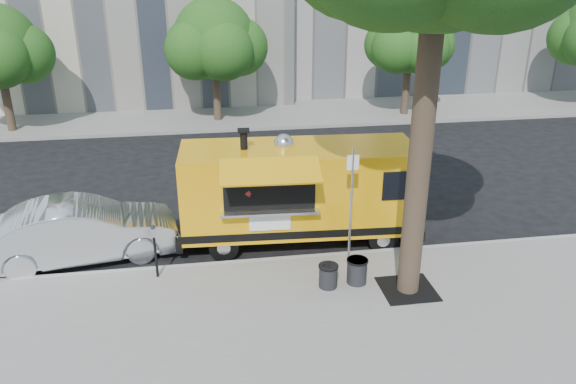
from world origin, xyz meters
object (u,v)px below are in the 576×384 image
Objects in this scene: far_tree_b at (214,39)px; trash_bin_left at (357,270)px; far_tree_c at (410,38)px; sedan at (82,231)px; sign_post at (351,201)px; trash_bin_right at (328,275)px; food_truck at (298,190)px; parking_meter at (155,245)px.

far_tree_b reaches higher than trash_bin_left.
far_tree_c is 1.11× the size of sedan.
far_tree_c is at bearing 65.19° from sign_post.
sign_post is 1.79m from trash_bin_right.
food_truck is at bearing 118.21° from sign_post.
trash_bin_right is at bearing -174.39° from trash_bin_left.
trash_bin_right is at bearing -115.78° from far_tree_c.
sign_post is at bearing -2.52° from parking_meter.
parking_meter is at bearing -136.97° from sedan.
trash_bin_left is (0.94, -2.55, -1.00)m from food_truck.
parking_meter is 2.25× the size of trash_bin_left.
trash_bin_right is at bearing -83.01° from far_tree_b.
sign_post is 0.64× the size of sedan.
sign_post is at bearing -113.64° from sedan.
far_tree_b is at bearing -26.32° from sedan.
trash_bin_left is at bearing -120.02° from sedan.
food_truck is (-0.95, 1.77, -0.38)m from sign_post.
far_tree_b reaches higher than parking_meter.
food_truck is at bearing -98.00° from sedan.
far_tree_c is 0.81× the size of food_truck.
sign_post is at bearing -58.71° from food_truck.
trash_bin_right is at bearing -15.28° from parking_meter.
sign_post is 2.25× the size of parking_meter.
sedan is (-3.88, -12.60, -3.06)m from far_tree_b.
sedan is 8.60× the size of trash_bin_right.
parking_meter is at bearing -98.10° from far_tree_b.
far_tree_c is 17.82m from parking_meter.
far_tree_b is 1.06× the size of far_tree_c.
parking_meter is 4.67m from trash_bin_left.
sign_post is 4.64m from parking_meter.
food_truck is (-7.40, -12.18, -2.25)m from far_tree_c.
food_truck is 1.38× the size of sedan.
far_tree_b is at bearing 100.39° from food_truck.
trash_bin_left is at bearing -80.41° from far_tree_b.
far_tree_b is at bearing 96.99° from trash_bin_right.
sedan is at bearing 142.23° from parking_meter.
food_truck is at bearing 95.48° from trash_bin_right.
far_tree_b is 15.61m from trash_bin_left.
trash_bin_right is at bearing -129.31° from sign_post.
trash_bin_left is 1.09× the size of trash_bin_right.
sign_post reaches higher than sedan.
food_truck is at bearing -82.69° from far_tree_b.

